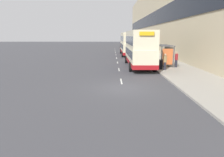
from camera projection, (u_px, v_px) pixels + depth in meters
ground_plane at (123, 88)px, 14.57m from camera, size 220.00×220.00×0.00m
pavement at (140, 50)px, 52.17m from camera, size 5.00×93.00×0.14m
terrace_facade at (157, 16)px, 50.38m from camera, size 3.10×93.00×16.91m
lane_mark_0 at (122, 81)px, 16.75m from camera, size 0.12×2.00×0.01m
lane_mark_1 at (119, 70)px, 22.50m from camera, size 0.12×2.00×0.01m
lane_mark_2 at (118, 63)px, 28.24m from camera, size 0.12×2.00×0.01m
lane_mark_3 at (117, 58)px, 33.99m from camera, size 0.12×2.00×0.01m
lane_mark_4 at (116, 55)px, 39.73m from camera, size 0.12×2.00×0.01m
lane_mark_5 at (116, 52)px, 45.47m from camera, size 0.12×2.00×0.01m
lane_mark_6 at (116, 50)px, 51.22m from camera, size 0.12×2.00×0.01m
lane_mark_7 at (115, 49)px, 56.96m from camera, size 0.12×2.00×0.01m
bus_shelter at (166, 51)px, 24.34m from camera, size 1.60×4.20×2.48m
double_decker_bus_near at (140, 48)px, 23.93m from camera, size 2.85×10.26×4.30m
double_decker_bus_ahead at (129, 43)px, 38.26m from camera, size 2.85×11.23×4.30m
car_0 at (124, 45)px, 61.70m from camera, size 1.95×4.38×1.82m
pedestrian_at_shelter at (166, 62)px, 21.33m from camera, size 0.35×0.35×1.75m
pedestrian_1 at (177, 59)px, 23.11m from camera, size 0.35×0.35×1.79m
litter_bin at (161, 64)px, 21.91m from camera, size 0.55×0.55×1.05m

